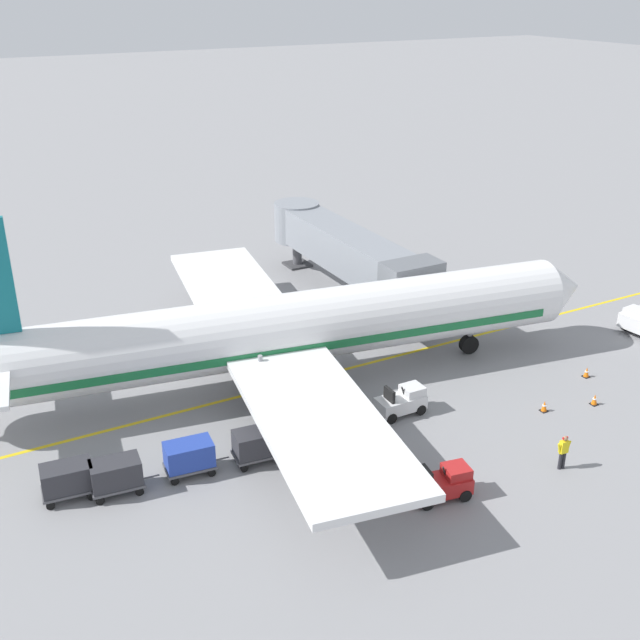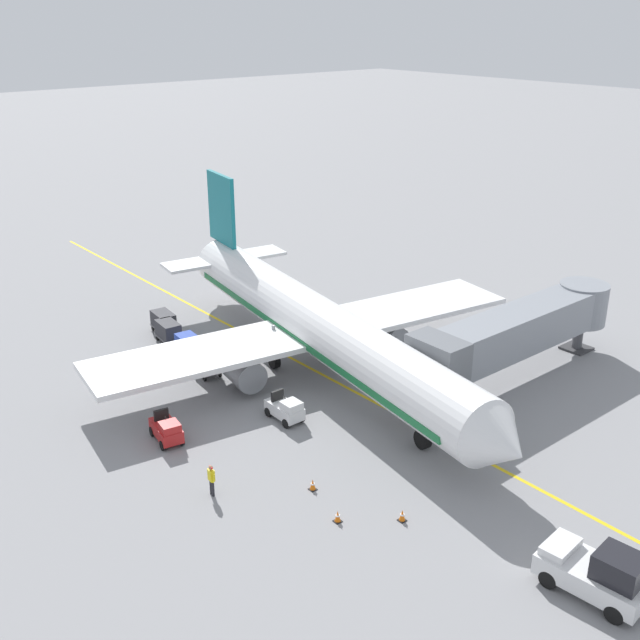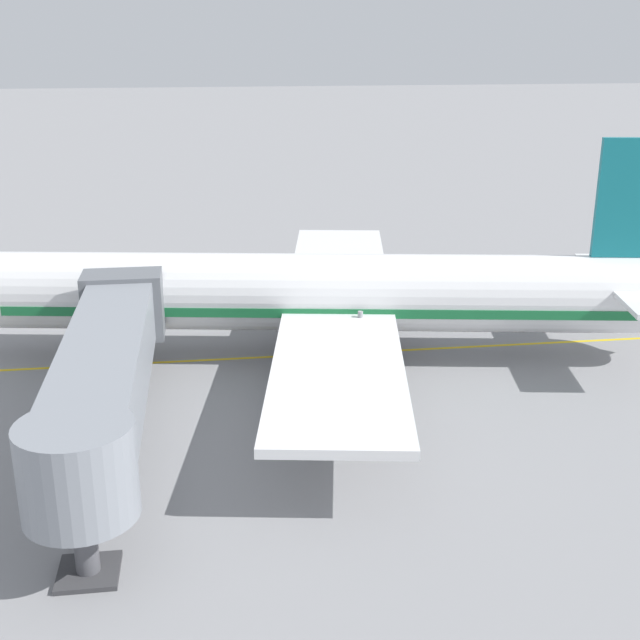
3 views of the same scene
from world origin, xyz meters
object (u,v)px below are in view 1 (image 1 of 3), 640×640
parked_airliner (280,331)px  baggage_cart_second_in_train (189,456)px  ground_crew_wing_walker (563,450)px  baggage_cart_third_in_train (116,474)px  baggage_tug_trailing (402,401)px  baggage_tug_lead (443,483)px  safety_cone_nose_right (544,406)px  baggage_cart_front (257,443)px  jet_bridge (345,249)px  safety_cone_nose_left (587,372)px  safety_cone_wing_tip (595,400)px  baggage_cart_tail_end (67,478)px

parked_airliner → baggage_cart_second_in_train: size_ratio=12.62×
ground_crew_wing_walker → parked_airliner: bearing=-149.7°
parked_airliner → baggage_cart_third_in_train: bearing=-62.7°
baggage_tug_trailing → baggage_cart_third_in_train: 14.37m
baggage_cart_second_in_train → baggage_cart_third_in_train: bearing=-93.3°
baggage_tug_lead → safety_cone_nose_right: baggage_tug_lead is taller
baggage_cart_front → jet_bridge: bearing=138.6°
jet_bridge → baggage_cart_front: bearing=-41.4°
safety_cone_nose_left → safety_cone_wing_tip: (2.39, -1.91, 0.00)m
safety_cone_nose_right → jet_bridge: bearing=-176.2°
ground_crew_wing_walker → safety_cone_nose_right: ground_crew_wing_walker is taller
parked_airliner → baggage_tug_trailing: parked_airliner is taller
baggage_cart_third_in_train → ground_crew_wing_walker: ground_crew_wing_walker is taller
safety_cone_nose_right → safety_cone_wing_tip: bearing=75.0°
parked_airliner → baggage_tug_trailing: size_ratio=14.84×
baggage_cart_third_in_train → ground_crew_wing_walker: 19.59m
jet_bridge → baggage_tug_lead: 22.88m
baggage_cart_third_in_train → safety_cone_nose_left: bearing=85.6°
baggage_cart_front → safety_cone_nose_right: baggage_cart_front is taller
baggage_tug_lead → jet_bridge: bearing=160.4°
safety_cone_wing_tip → baggage_tug_trailing: bearing=-113.4°
parked_airliner → safety_cone_nose_right: parked_airliner is taller
baggage_cart_second_in_train → safety_cone_nose_right: bearing=79.0°
baggage_cart_tail_end → baggage_cart_third_in_train: bearing=70.7°
baggage_tug_lead → ground_crew_wing_walker: ground_crew_wing_walker is taller
baggage_tug_lead → safety_cone_wing_tip: bearing=102.3°
baggage_cart_front → baggage_cart_tail_end: same height
baggage_cart_second_in_train → ground_crew_wing_walker: bearing=62.9°
baggage_tug_lead → ground_crew_wing_walker: size_ratio=1.58×
jet_bridge → baggage_cart_second_in_train: jet_bridge is taller
safety_cone_nose_right → safety_cone_wing_tip: size_ratio=1.00×
jet_bridge → baggage_cart_tail_end: bearing=-57.3°
parked_airliner → safety_cone_nose_left: size_ratio=63.16×
ground_crew_wing_walker → baggage_cart_second_in_train: bearing=-117.1°
baggage_tug_trailing → safety_cone_nose_left: size_ratio=4.26×
safety_cone_nose_right → baggage_cart_tail_end: bearing=-100.7°
baggage_cart_front → safety_cone_nose_left: bearing=86.2°
baggage_cart_tail_end → baggage_tug_trailing: bearing=86.4°
baggage_tug_trailing → safety_cone_nose_right: size_ratio=4.26×
baggage_tug_lead → baggage_tug_trailing: 6.94m
safety_cone_wing_tip → baggage_cart_tail_end: bearing=-101.2°
safety_cone_wing_tip → safety_cone_nose_right: bearing=-105.0°
baggage_tug_trailing → baggage_cart_third_in_train: size_ratio=0.85×
safety_cone_wing_tip → baggage_cart_front: bearing=-101.9°
baggage_cart_front → baggage_cart_second_in_train: size_ratio=1.00×
safety_cone_nose_left → baggage_cart_third_in_train: bearing=-94.4°
baggage_cart_third_in_train → baggage_tug_trailing: bearing=88.6°
baggage_cart_second_in_train → ground_crew_wing_walker: (7.56, 14.80, 0.00)m
baggage_tug_lead → baggage_cart_tail_end: baggage_tug_lead is taller
safety_cone_nose_right → baggage_cart_front: bearing=-101.3°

